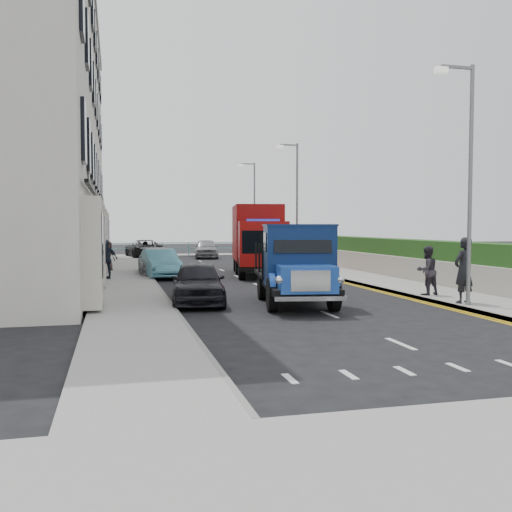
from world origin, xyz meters
name	(u,v)px	position (x,y,z in m)	size (l,w,h in m)	color
ground	(305,305)	(0.00, 0.00, 0.00)	(120.00, 120.00, 0.00)	black
pavement_west	(126,280)	(-5.20, 9.00, 0.06)	(2.40, 38.00, 0.12)	gray
pavement_east	(349,275)	(5.30, 9.00, 0.06)	(2.60, 38.00, 0.12)	gray
promenade	(187,255)	(0.00, 29.00, 0.06)	(30.00, 2.50, 0.12)	gray
sea_plane	(158,244)	(0.00, 60.00, 0.00)	(120.00, 120.00, 0.00)	slate
terrace_west	(32,127)	(-9.47, 13.00, 7.17)	(6.31, 30.20, 14.25)	silver
garden_east	(385,257)	(7.21, 9.00, 0.90)	(1.45, 28.00, 1.75)	#B2AD9E
seafront_railing	(189,249)	(0.00, 28.20, 0.58)	(13.00, 0.08, 1.11)	#59B2A5
lamp_near	(467,171)	(4.18, -2.00, 4.00)	(1.23, 0.18, 7.00)	slate
lamp_mid	(295,197)	(4.18, 14.00, 4.00)	(1.23, 0.18, 7.00)	slate
lamp_far	(253,204)	(4.18, 24.00, 4.00)	(1.23, 0.18, 7.00)	slate
bedford_lorry	(298,270)	(-0.39, -0.48, 1.12)	(2.75, 5.34, 2.42)	black
red_lorry	(258,238)	(1.20, 10.72, 1.83)	(3.22, 6.82, 3.43)	black
parked_car_front	(198,282)	(-3.17, 1.00, 0.67)	(1.57, 3.91, 1.33)	black
parked_car_mid	(160,264)	(-3.60, 10.21, 0.66)	(1.40, 4.00, 1.32)	#529AAF
parked_car_rear	(158,261)	(-3.60, 12.00, 0.66)	(1.86, 4.57, 1.33)	#98989C
seafront_car_left	(144,249)	(-3.50, 27.00, 0.69)	(2.27, 4.93, 1.37)	black
seafront_car_right	(206,248)	(1.00, 25.67, 0.72)	(1.70, 4.23, 1.44)	#97989C
pedestrian_east_near	(464,270)	(4.40, -1.62, 1.10)	(0.72, 0.47, 1.97)	black
pedestrian_east_far	(427,271)	(4.40, 0.42, 0.93)	(0.79, 0.62, 1.63)	#2F2A33
pedestrian_west_near	(107,259)	(-6.00, 8.88, 0.98)	(1.00, 0.42, 1.71)	#19202D
pedestrian_west_far	(108,256)	(-6.00, 13.80, 0.88)	(0.75, 0.49, 1.53)	#483534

